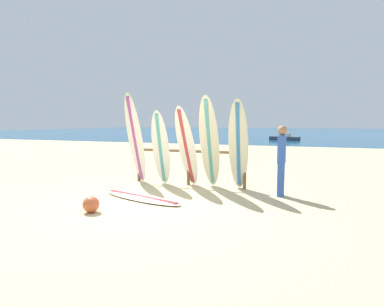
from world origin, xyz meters
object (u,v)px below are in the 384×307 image
(surfboard_leaning_center_right, at_px, (238,146))
(surfboard_leaning_center, at_px, (209,143))
(surfboard_leaning_far_left, at_px, (135,139))
(surfboard_leaning_left, at_px, (161,148))
(surfboard_leaning_center_left, at_px, (187,147))
(small_boat_offshore, at_px, (284,138))
(surfboard_lying_on_sand, at_px, (142,198))
(beachgoer_standing, at_px, (281,158))
(surfboard_rack, at_px, (188,159))
(beach_ball, at_px, (91,204))

(surfboard_leaning_center_right, bearing_deg, surfboard_leaning_center, -175.44)
(surfboard_leaning_far_left, bearing_deg, surfboard_leaning_left, 0.96)
(surfboard_leaning_center_left, bearing_deg, surfboard_leaning_left, -179.43)
(surfboard_leaning_center_left, relative_size, small_boat_offshore, 0.73)
(surfboard_lying_on_sand, bearing_deg, beachgoer_standing, 24.95)
(surfboard_leaning_center, bearing_deg, surfboard_leaning_far_left, 178.72)
(surfboard_leaning_far_left, xyz_separation_m, beachgoer_standing, (4.11, -0.19, -0.37))
(surfboard_leaning_far_left, distance_m, surfboard_lying_on_sand, 2.31)
(beachgoer_standing, bearing_deg, surfboard_leaning_center_right, 169.74)
(surfboard_leaning_far_left, bearing_deg, beachgoer_standing, -2.60)
(surfboard_leaning_far_left, xyz_separation_m, surfboard_leaning_left, (0.81, 0.01, -0.25))
(small_boat_offshore, bearing_deg, surfboard_leaning_center_right, -89.55)
(surfboard_leaning_far_left, distance_m, surfboard_leaning_center, 2.27)
(surfboard_leaning_center_left, distance_m, surfboard_lying_on_sand, 2.01)
(surfboard_leaning_center_left, bearing_deg, surfboard_leaning_center, -6.06)
(surfboard_leaning_center_right, bearing_deg, surfboard_rack, 168.82)
(surfboard_rack, xyz_separation_m, small_boat_offshore, (1.29, 24.12, -0.48))
(small_boat_offshore, relative_size, beach_ball, 9.36)
(surfboard_leaning_left, bearing_deg, small_boat_offshore, 85.27)
(surfboard_leaning_center_right, xyz_separation_m, small_boat_offshore, (-0.19, 24.41, -0.93))
(surfboard_leaning_far_left, distance_m, small_boat_offshore, 24.61)
(surfboard_rack, xyz_separation_m, surfboard_leaning_far_left, (-1.54, -0.30, 0.57))
(surfboard_leaning_center_right, relative_size, small_boat_offshore, 0.77)
(surfboard_leaning_center_left, xyz_separation_m, small_boat_offshore, (1.24, 24.40, -0.86))
(surfboard_leaning_center_right, height_order, beachgoer_standing, surfboard_leaning_center_right)
(surfboard_leaning_left, bearing_deg, beachgoer_standing, -3.48)
(surfboard_leaning_center_left, relative_size, beach_ball, 6.79)
(small_boat_offshore, bearing_deg, surfboard_leaning_center_left, -92.91)
(surfboard_leaning_left, xyz_separation_m, beachgoer_standing, (3.30, -0.20, -0.12))
(surfboard_rack, xyz_separation_m, surfboard_leaning_center, (0.73, -0.35, 0.49))
(beach_ball, bearing_deg, surfboard_lying_on_sand, 72.25)
(surfboard_leaning_far_left, distance_m, beachgoer_standing, 4.13)
(surfboard_leaning_left, xyz_separation_m, surfboard_leaning_center, (1.45, -0.06, 0.17))
(surfboard_rack, bearing_deg, surfboard_leaning_center, -25.91)
(surfboard_leaning_far_left, xyz_separation_m, surfboard_leaning_center_left, (1.59, 0.02, -0.20))
(surfboard_leaning_far_left, height_order, surfboard_leaning_center_right, surfboard_leaning_far_left)
(surfboard_leaning_center_left, relative_size, beachgoer_standing, 1.30)
(surfboard_leaning_left, relative_size, surfboard_leaning_center_right, 0.89)
(surfboard_leaning_far_left, distance_m, surfboard_leaning_center_left, 1.60)
(surfboard_leaning_center_right, bearing_deg, surfboard_leaning_left, 179.91)
(surfboard_leaning_far_left, bearing_deg, surfboard_lying_on_sand, -55.79)
(surfboard_leaning_center, distance_m, surfboard_lying_on_sand, 2.28)
(surfboard_rack, distance_m, beachgoer_standing, 2.63)
(beachgoer_standing, xyz_separation_m, small_boat_offshore, (-1.28, 24.61, -0.69))
(surfboard_leaning_center_right, height_order, surfboard_lying_on_sand, surfboard_leaning_center_right)
(surfboard_rack, relative_size, beach_ball, 10.13)
(surfboard_leaning_center_left, bearing_deg, surfboard_lying_on_sand, -107.33)
(surfboard_leaning_far_left, distance_m, surfboard_leaning_center_right, 3.02)
(surfboard_leaning_center, relative_size, surfboard_lying_on_sand, 1.04)
(surfboard_leaning_far_left, xyz_separation_m, surfboard_leaning_center_right, (3.02, 0.01, -0.12))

